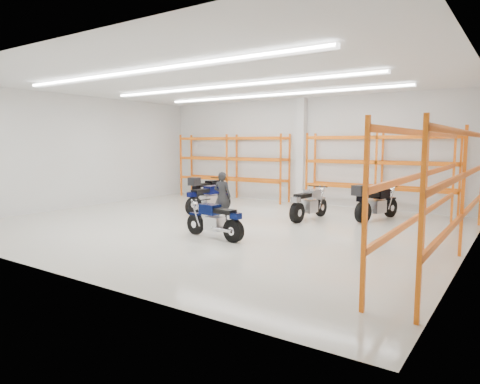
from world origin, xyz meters
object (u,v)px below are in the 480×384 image
Objects in this scene: motorcycle_back_a at (207,191)px; motorcycle_back_b at (207,199)px; motorcycle_main at (216,221)px; motorcycle_back_c at (308,205)px; motorcycle_back_d at (374,203)px; standing_man at (222,196)px; structural_column at (301,151)px.

motorcycle_back_b is at bearing -51.36° from motorcycle_back_a.
motorcycle_back_c reaches higher than motorcycle_main.
motorcycle_back_d is at bearing 19.03° from motorcycle_back_b.
motorcycle_back_a is at bearing -178.26° from motorcycle_back_d.
standing_man is at bearing -33.58° from motorcycle_back_b.
structural_column reaches higher than motorcycle_back_c.
standing_man is (-2.33, -1.73, 0.30)m from motorcycle_back_c.
motorcycle_back_a is (-4.25, 4.95, 0.10)m from motorcycle_main.
motorcycle_back_c is at bearing -154.37° from standing_man.
motorcycle_back_a is 1.04× the size of motorcycle_back_c.
motorcycle_main is at bearing -117.75° from motorcycle_back_d.
motorcycle_main is 0.89× the size of motorcycle_back_a.
motorcycle_back_c is 0.95× the size of motorcycle_back_d.
motorcycle_back_d reaches higher than motorcycle_main.
standing_man reaches higher than motorcycle_back_b.
motorcycle_back_b is at bearing -44.52° from standing_man.
standing_man is at bearing 122.88° from motorcycle_main.
structural_column is at bearing -105.06° from standing_man.
motorcycle_main is 6.52m from motorcycle_back_a.
structural_column is (-1.95, 3.46, 1.73)m from motorcycle_back_c.
motorcycle_back_a is at bearing -140.61° from structural_column.
motorcycle_back_a is at bearing 130.61° from motorcycle_main.
standing_man reaches higher than motorcycle_back_d.
motorcycle_back_c is (3.70, 0.82, 0.00)m from motorcycle_back_b.
motorcycle_back_a is 2.20m from motorcycle_back_b.
motorcycle_back_c is at bearing -60.54° from structural_column.
motorcycle_back_c is (0.82, 4.05, 0.04)m from motorcycle_main.
standing_man is at bearing -143.43° from motorcycle_back_c.
motorcycle_back_d is 1.45× the size of standing_man.
motorcycle_back_a is 0.98× the size of motorcycle_back_d.
motorcycle_back_d reaches higher than motorcycle_back_a.
motorcycle_main is 7.80m from structural_column.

